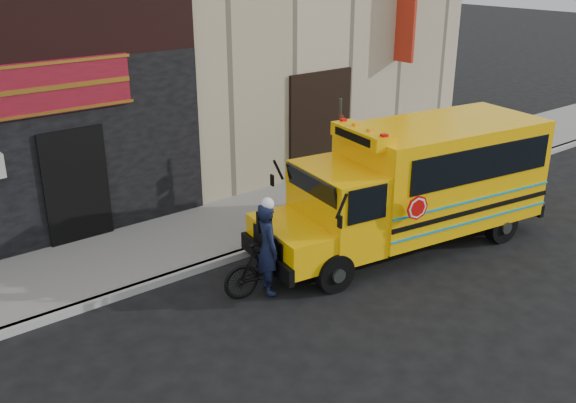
{
  "coord_description": "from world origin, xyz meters",
  "views": [
    {
      "loc": [
        -7.75,
        -7.98,
        6.32
      ],
      "look_at": [
        -0.01,
        1.85,
        1.37
      ],
      "focal_mm": 40.0,
      "sensor_mm": 36.0,
      "label": 1
    }
  ],
  "objects_px": {
    "bicycle": "(268,266)",
    "cyclist": "(268,250)",
    "school_bus": "(418,181)",
    "sign_pole": "(339,152)"
  },
  "relations": [
    {
      "from": "school_bus",
      "to": "bicycle",
      "type": "relative_size",
      "value": 3.83
    },
    {
      "from": "school_bus",
      "to": "sign_pole",
      "type": "distance_m",
      "value": 2.35
    },
    {
      "from": "sign_pole",
      "to": "bicycle",
      "type": "relative_size",
      "value": 1.6
    },
    {
      "from": "bicycle",
      "to": "cyclist",
      "type": "distance_m",
      "value": 0.37
    },
    {
      "from": "bicycle",
      "to": "sign_pole",
      "type": "bearing_deg",
      "value": -50.75
    },
    {
      "from": "school_bus",
      "to": "cyclist",
      "type": "bearing_deg",
      "value": 177.06
    },
    {
      "from": "school_bus",
      "to": "cyclist",
      "type": "relative_size",
      "value": 3.86
    },
    {
      "from": "school_bus",
      "to": "bicycle",
      "type": "xyz_separation_m",
      "value": [
        -3.99,
        0.24,
        -0.95
      ]
    },
    {
      "from": "bicycle",
      "to": "cyclist",
      "type": "bearing_deg",
      "value": 159.6
    },
    {
      "from": "sign_pole",
      "to": "bicycle",
      "type": "bearing_deg",
      "value": -150.88
    }
  ]
}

